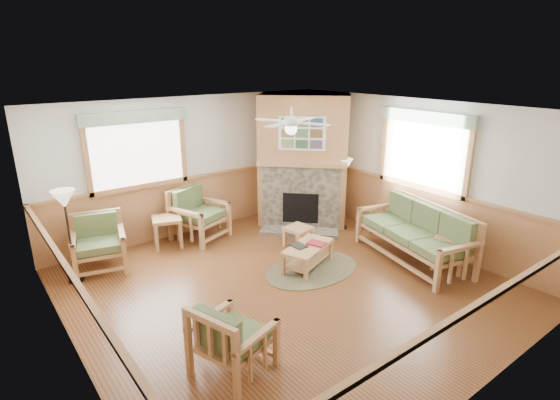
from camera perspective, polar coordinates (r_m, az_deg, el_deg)
floor at (r=6.91m, az=0.92°, el=-11.23°), size 6.00×6.00×0.01m
ceiling at (r=6.07m, az=1.05°, el=11.66°), size 6.00×6.00×0.01m
wall_back at (r=8.82m, az=-11.26°, el=4.43°), size 6.00×0.02×2.70m
wall_front at (r=4.60m, az=25.27°, el=-9.97°), size 6.00×0.02×2.70m
wall_left at (r=5.19m, az=-26.17°, el=-6.90°), size 0.02×6.00×2.70m
wall_right at (r=8.48m, az=17.09°, el=3.44°), size 0.02×6.00×2.70m
wainscot at (r=6.66m, az=0.94°, el=-7.06°), size 6.00×6.00×1.10m
fireplace at (r=9.14m, az=3.07°, el=5.23°), size 3.11×3.11×2.70m
window_back at (r=8.17m, az=-18.67°, el=11.19°), size 1.90×0.16×1.50m
window_right at (r=8.14m, az=18.85°, el=11.15°), size 0.16×1.90×1.50m
ceiling_fan at (r=6.49m, az=1.48°, el=11.72°), size 1.59×1.59×0.36m
sofa at (r=7.87m, az=17.02°, el=-4.24°), size 2.30×1.35×0.99m
armchair_back_left at (r=7.84m, az=-22.59°, el=-5.29°), size 0.99×0.99×0.91m
armchair_back_right at (r=8.61m, az=-10.49°, el=-1.82°), size 1.14×1.14×0.99m
armchair_left at (r=5.11m, az=-6.15°, el=-17.34°), size 0.95×0.95×0.85m
coffee_table at (r=7.42m, az=3.64°, el=-7.33°), size 1.10×0.82×0.39m
end_table_chairs at (r=8.42m, az=-14.46°, el=-4.06°), size 0.64×0.63×0.58m
end_table_sofa at (r=7.86m, az=21.36°, el=-6.38°), size 0.65×0.64×0.58m
footstool at (r=8.20m, az=2.41°, el=-4.81°), size 0.50×0.50×0.38m
braided_rug at (r=7.41m, az=4.21°, el=-9.06°), size 2.09×2.09×0.01m
floor_lamp_left at (r=7.48m, az=-25.78°, el=-4.34°), size 0.41×0.41×1.51m
floor_lamp_right at (r=8.98m, az=8.23°, el=0.80°), size 0.35×0.35×1.48m
book_red at (r=7.39m, az=4.81°, el=-5.56°), size 0.31×0.36×0.03m
book_dark at (r=7.29m, az=2.42°, el=-5.89°), size 0.21×0.28×0.03m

